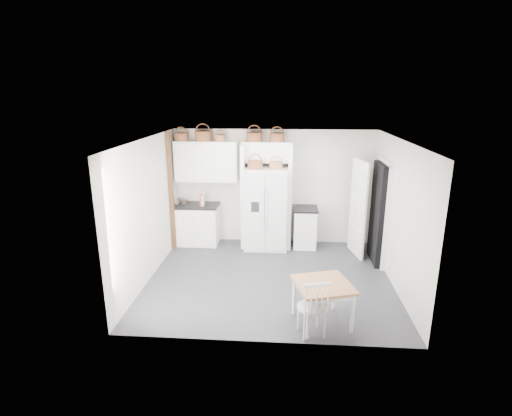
{
  "coord_description": "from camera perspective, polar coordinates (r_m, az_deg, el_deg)",
  "views": [
    {
      "loc": [
        0.25,
        -6.86,
        3.39
      ],
      "look_at": [
        -0.29,
        0.4,
        1.26
      ],
      "focal_mm": 28.0,
      "sensor_mm": 36.0,
      "label": 1
    }
  ],
  "objects": [
    {
      "name": "toaster",
      "position": [
        9.1,
        -10.62,
        0.87
      ],
      "size": [
        0.25,
        0.18,
        0.16
      ],
      "primitive_type": "cube",
      "rotation": [
        0.0,
        0.0,
        -0.26
      ],
      "color": "silver",
      "rests_on": "counter_left"
    },
    {
      "name": "base_cab_right",
      "position": [
        9.07,
        6.98,
        -2.85
      ],
      "size": [
        0.49,
        0.59,
        0.87
      ],
      "primitive_type": "cube",
      "color": "silver",
      "rests_on": "floor"
    },
    {
      "name": "upper_cabinet",
      "position": [
        8.99,
        -7.1,
        6.63
      ],
      "size": [
        1.4,
        0.34,
        0.9
      ],
      "primitive_type": "cube",
      "color": "silver",
      "rests_on": "wall_back"
    },
    {
      "name": "fridge_panel_right",
      "position": [
        8.85,
        4.81,
        1.57
      ],
      "size": [
        0.08,
        0.6,
        2.3
      ],
      "primitive_type": "cube",
      "color": "silver",
      "rests_on": "floor"
    },
    {
      "name": "wall_right",
      "position": [
        7.45,
        19.64,
        -0.98
      ],
      "size": [
        0.0,
        4.0,
        4.0
      ],
      "primitive_type": "plane",
      "rotation": [
        1.57,
        0.0,
        -1.57
      ],
      "color": "beige",
      "rests_on": "floor"
    },
    {
      "name": "ceiling",
      "position": [
        6.91,
        2.17,
        9.72
      ],
      "size": [
        4.5,
        4.5,
        0.0
      ],
      "primitive_type": "plane",
      "color": "white",
      "rests_on": "wall_back"
    },
    {
      "name": "counter_right",
      "position": [
        8.93,
        7.08,
        -0.1
      ],
      "size": [
        0.53,
        0.63,
        0.04
      ],
      "primitive_type": "cube",
      "color": "black",
      "rests_on": "base_cab_right"
    },
    {
      "name": "fridge_panel_left",
      "position": [
        8.9,
        -1.77,
        1.7
      ],
      "size": [
        0.08,
        0.6,
        2.3
      ],
      "primitive_type": "cube",
      "color": "silver",
      "rests_on": "floor"
    },
    {
      "name": "cookbook_red",
      "position": [
        8.99,
        -7.83,
        1.13
      ],
      "size": [
        0.04,
        0.17,
        0.25
      ],
      "primitive_type": "cube",
      "rotation": [
        0.0,
        0.0,
        0.04
      ],
      "color": "#9C3025",
      "rests_on": "counter_left"
    },
    {
      "name": "bridge_cabinet",
      "position": [
        8.79,
        1.6,
        8.01
      ],
      "size": [
        1.12,
        0.34,
        0.45
      ],
      "primitive_type": "cube",
      "color": "silver",
      "rests_on": "wall_back"
    },
    {
      "name": "doorway_void",
      "position": [
        8.43,
        17.15,
        -0.75
      ],
      "size": [
        0.18,
        0.85,
        2.05
      ],
      "primitive_type": "cube",
      "color": "black",
      "rests_on": "floor"
    },
    {
      "name": "dining_table",
      "position": [
        6.24,
        9.43,
        -13.29
      ],
      "size": [
        0.98,
        0.98,
        0.66
      ],
      "primitive_type": "cube",
      "rotation": [
        0.0,
        0.0,
        0.28
      ],
      "color": "olive",
      "rests_on": "floor"
    },
    {
      "name": "door_slab",
      "position": [
        8.67,
        14.37,
        -0.06
      ],
      "size": [
        0.21,
        0.79,
        2.05
      ],
      "primitive_type": "cube",
      "rotation": [
        0.0,
        0.0,
        -1.36
      ],
      "color": "white",
      "rests_on": "floor"
    },
    {
      "name": "basket_fridge_a",
      "position": [
        8.52,
        -0.12,
        6.21
      ],
      "size": [
        0.32,
        0.32,
        0.17
      ],
      "primitive_type": "cylinder",
      "color": "brown",
      "rests_on": "refrigerator"
    },
    {
      "name": "basket_bridge_b",
      "position": [
        8.74,
        3.0,
        10.04
      ],
      "size": [
        0.32,
        0.32,
        0.18
      ],
      "primitive_type": "cylinder",
      "color": "brown",
      "rests_on": "bridge_cabinet"
    },
    {
      "name": "counter_left",
      "position": [
        9.13,
        -8.54,
        0.38
      ],
      "size": [
        1.01,
        0.65,
        0.04
      ],
      "primitive_type": "cube",
      "color": "black",
      "rests_on": "base_cab_left"
    },
    {
      "name": "basket_fridge_b",
      "position": [
        8.5,
        2.86,
        6.09
      ],
      "size": [
        0.28,
        0.28,
        0.15
      ],
      "primitive_type": "cylinder",
      "color": "brown",
      "rests_on": "refrigerator"
    },
    {
      "name": "trim_post",
      "position": [
        8.82,
        -12.03,
        2.22
      ],
      "size": [
        0.09,
        0.09,
        2.6
      ],
      "primitive_type": "cube",
      "color": "#462B15",
      "rests_on": "floor"
    },
    {
      "name": "windsor_chair",
      "position": [
        5.92,
        8.0,
        -13.79
      ],
      "size": [
        0.52,
        0.49,
        0.88
      ],
      "primitive_type": "cube",
      "rotation": [
        0.0,
        0.0,
        0.26
      ],
      "color": "silver",
      "rests_on": "floor"
    },
    {
      "name": "base_cab_left",
      "position": [
        9.27,
        -8.42,
        -2.4
      ],
      "size": [
        0.97,
        0.61,
        0.9
      ],
      "primitive_type": "cube",
      "color": "silver",
      "rests_on": "floor"
    },
    {
      "name": "wall_back",
      "position": [
        9.11,
        2.55,
        3.01
      ],
      "size": [
        4.5,
        0.0,
        4.5
      ],
      "primitive_type": "plane",
      "rotation": [
        1.57,
        0.0,
        0.0
      ],
      "color": "beige",
      "rests_on": "floor"
    },
    {
      "name": "cookbook_cream",
      "position": [
        8.98,
        -7.58,
        1.11
      ],
      "size": [
        0.05,
        0.17,
        0.25
      ],
      "primitive_type": "cube",
      "rotation": [
        0.0,
        0.0,
        -0.08
      ],
      "color": "beige",
      "rests_on": "counter_left"
    },
    {
      "name": "refrigerator",
      "position": [
        8.83,
        1.47,
        -0.05
      ],
      "size": [
        0.94,
        0.75,
        1.81
      ],
      "primitive_type": "cube",
      "color": "silver",
      "rests_on": "floor"
    },
    {
      "name": "basket_upper_a",
      "position": [
        9.04,
        -10.62,
        9.95
      ],
      "size": [
        0.3,
        0.3,
        0.17
      ],
      "primitive_type": "cylinder",
      "color": "brown",
      "rests_on": "upper_cabinet"
    },
    {
      "name": "basket_upper_b",
      "position": [
        8.92,
        -7.58,
        10.16
      ],
      "size": [
        0.37,
        0.37,
        0.21
      ],
      "primitive_type": "cylinder",
      "color": "brown",
      "rests_on": "upper_cabinet"
    },
    {
      "name": "wall_left",
      "position": [
        7.59,
        -15.16,
        -0.26
      ],
      "size": [
        0.0,
        4.0,
        4.0
      ],
      "primitive_type": "plane",
      "rotation": [
        1.57,
        0.0,
        1.57
      ],
      "color": "beige",
      "rests_on": "floor"
    },
    {
      "name": "floor",
      "position": [
        7.66,
        1.96,
        -10.0
      ],
      "size": [
        4.5,
        4.5,
        0.0
      ],
      "primitive_type": "plane",
      "color": "#2B2B30",
      "rests_on": "ground"
    },
    {
      "name": "basket_bridge_a",
      "position": [
        8.77,
        -0.24,
        10.13
      ],
      "size": [
        0.35,
        0.35,
        0.2
      ],
      "primitive_type": "cylinder",
      "color": "brown",
      "rests_on": "bridge_cabinet"
    },
    {
      "name": "basket_upper_c",
      "position": [
        8.86,
        -5.17,
        9.93
      ],
      "size": [
        0.24,
        0.24,
        0.14
      ],
      "primitive_type": "cylinder",
      "color": "brown",
      "rests_on": "upper_cabinet"
    }
  ]
}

